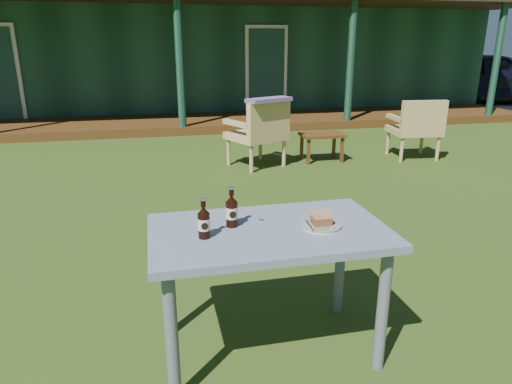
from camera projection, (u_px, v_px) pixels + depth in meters
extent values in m
plane|color=#334916|center=(223.00, 236.00, 4.01)|extent=(80.00, 80.00, 0.00)
cube|color=#173C2B|center=(168.00, 56.00, 12.42)|extent=(15.00, 6.00, 2.60)
cube|color=#4B2D12|center=(180.00, 124.00, 9.18)|extent=(15.00, 1.80, 0.16)
cylinder|color=#173C2B|center=(180.00, 67.00, 8.08)|extent=(0.14, 0.14, 2.45)
cylinder|color=#173C2B|center=(350.00, 65.00, 8.77)|extent=(0.14, 0.14, 2.45)
cylinder|color=#173C2B|center=(496.00, 63.00, 9.45)|extent=(0.14, 0.14, 2.45)
cube|color=white|center=(266.00, 73.00, 10.13)|extent=(0.95, 0.06, 2.00)
cube|color=#193D38|center=(266.00, 73.00, 10.10)|extent=(0.80, 0.04, 1.85)
imported|color=black|center=(487.00, 77.00, 12.73)|extent=(4.46, 2.44, 1.44)
cube|color=slate|center=(269.00, 232.00, 2.31)|extent=(1.20, 0.70, 0.04)
cylinder|color=slate|center=(172.00, 339.00, 2.06)|extent=(0.06, 0.06, 0.68)
cylinder|color=slate|center=(383.00, 310.00, 2.28)|extent=(0.06, 0.06, 0.68)
cylinder|color=slate|center=(167.00, 281.00, 2.56)|extent=(0.06, 0.06, 0.68)
cylinder|color=slate|center=(340.00, 262.00, 2.78)|extent=(0.06, 0.06, 0.68)
cylinder|color=silver|center=(321.00, 226.00, 2.32)|extent=(0.20, 0.20, 0.01)
cylinder|color=olive|center=(321.00, 225.00, 2.32)|extent=(0.20, 0.20, 0.00)
cube|color=brown|center=(321.00, 220.00, 2.32)|extent=(0.09, 0.08, 0.04)
cube|color=tan|center=(321.00, 214.00, 2.31)|extent=(0.09, 0.09, 0.02)
cube|color=silver|center=(310.00, 226.00, 2.30)|extent=(0.02, 0.14, 0.00)
cylinder|color=black|center=(232.00, 214.00, 2.31)|extent=(0.06, 0.06, 0.13)
cone|color=black|center=(232.00, 199.00, 2.29)|extent=(0.06, 0.06, 0.04)
cylinder|color=black|center=(231.00, 192.00, 2.28)|extent=(0.03, 0.03, 0.04)
cylinder|color=silver|center=(231.00, 188.00, 2.27)|extent=(0.03, 0.03, 0.01)
cylinder|color=beige|center=(232.00, 213.00, 2.31)|extent=(0.06, 0.06, 0.06)
cylinder|color=black|center=(233.00, 215.00, 2.28)|extent=(0.04, 0.00, 0.04)
cylinder|color=black|center=(204.00, 226.00, 2.18)|extent=(0.06, 0.06, 0.12)
cone|color=black|center=(203.00, 210.00, 2.15)|extent=(0.06, 0.06, 0.03)
cylinder|color=black|center=(203.00, 204.00, 2.14)|extent=(0.02, 0.02, 0.03)
cylinder|color=silver|center=(203.00, 199.00, 2.14)|extent=(0.03, 0.03, 0.01)
cylinder|color=beige|center=(204.00, 224.00, 2.17)|extent=(0.06, 0.06, 0.06)
cylinder|color=black|center=(205.00, 226.00, 2.15)|extent=(0.03, 0.00, 0.03)
cylinder|color=silver|center=(261.00, 220.00, 2.40)|extent=(0.03, 0.03, 0.01)
cube|color=tan|center=(256.00, 136.00, 6.21)|extent=(0.87, 0.85, 0.09)
cube|color=tan|center=(269.00, 119.00, 5.92)|extent=(0.64, 0.36, 0.44)
cube|color=tan|center=(272.00, 119.00, 6.34)|extent=(0.32, 0.56, 0.06)
cube|color=tan|center=(237.00, 124.00, 5.99)|extent=(0.32, 0.56, 0.06)
cylinder|color=tan|center=(260.00, 147.00, 6.64)|extent=(0.05, 0.05, 0.37)
cylinder|color=tan|center=(228.00, 152.00, 6.31)|extent=(0.05, 0.05, 0.37)
cylinder|color=tan|center=(284.00, 153.00, 6.25)|extent=(0.05, 0.05, 0.37)
cylinder|color=tan|center=(251.00, 159.00, 5.92)|extent=(0.05, 0.05, 0.37)
cube|color=tan|center=(414.00, 131.00, 6.67)|extent=(0.70, 0.67, 0.09)
cube|color=tan|center=(424.00, 116.00, 6.34)|extent=(0.65, 0.15, 0.42)
cube|color=tan|center=(433.00, 117.00, 6.66)|extent=(0.13, 0.57, 0.06)
cube|color=tan|center=(396.00, 118.00, 6.60)|extent=(0.13, 0.57, 0.06)
cylinder|color=tan|center=(422.00, 142.00, 7.01)|extent=(0.05, 0.05, 0.36)
cylinder|color=tan|center=(388.00, 143.00, 6.94)|extent=(0.05, 0.05, 0.36)
cylinder|color=tan|center=(438.00, 149.00, 6.53)|extent=(0.05, 0.05, 0.36)
cylinder|color=tan|center=(402.00, 150.00, 6.47)|extent=(0.05, 0.05, 0.36)
cube|color=slate|center=(269.00, 100.00, 5.85)|extent=(0.66, 0.47, 0.05)
cube|color=#4B2D12|center=(322.00, 135.00, 6.47)|extent=(0.60, 0.40, 0.04)
cube|color=#4B2D12|center=(308.00, 152.00, 6.34)|extent=(0.04, 0.04, 0.36)
cube|color=#4B2D12|center=(342.00, 150.00, 6.45)|extent=(0.04, 0.04, 0.36)
cube|color=#4B2D12|center=(302.00, 147.00, 6.62)|extent=(0.04, 0.04, 0.36)
cube|color=#4B2D12|center=(334.00, 146.00, 6.73)|extent=(0.04, 0.04, 0.36)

